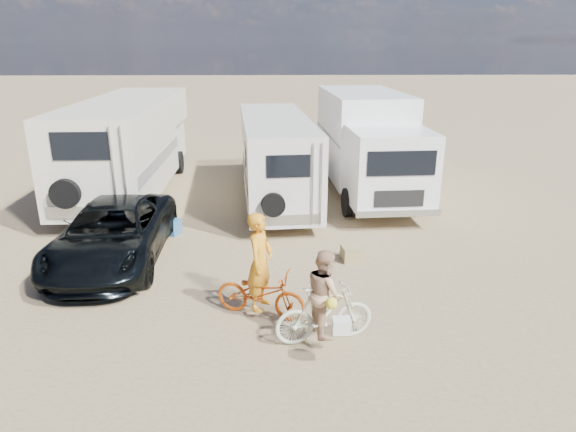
{
  "coord_description": "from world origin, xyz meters",
  "views": [
    {
      "loc": [
        0.34,
        -9.36,
        4.99
      ],
      "look_at": [
        0.58,
        1.27,
        1.3
      ],
      "focal_mm": 31.66,
      "sensor_mm": 36.0,
      "label": 1
    }
  ],
  "objects_px": {
    "dark_suv": "(113,233)",
    "bike_woman": "(324,314)",
    "bike_parked": "(403,194)",
    "cooler": "(170,227)",
    "box_truck": "(369,146)",
    "bike_man": "(261,293)",
    "rv_left": "(129,147)",
    "crate": "(351,254)",
    "rv_main": "(276,160)",
    "rider_man": "(260,270)",
    "rider_woman": "(325,302)"
  },
  "relations": [
    {
      "from": "dark_suv",
      "to": "bike_woman",
      "type": "distance_m",
      "value": 5.86
    },
    {
      "from": "bike_parked",
      "to": "cooler",
      "type": "xyz_separation_m",
      "value": [
        -6.79,
        -1.93,
        -0.29
      ]
    },
    {
      "from": "box_truck",
      "to": "bike_man",
      "type": "relative_size",
      "value": 4.09
    },
    {
      "from": "rv_left",
      "to": "crate",
      "type": "xyz_separation_m",
      "value": [
        6.73,
        -5.93,
        -1.4
      ]
    },
    {
      "from": "rv_main",
      "to": "dark_suv",
      "type": "xyz_separation_m",
      "value": [
        -3.84,
        -4.69,
        -0.67
      ]
    },
    {
      "from": "rv_main",
      "to": "rv_left",
      "type": "distance_m",
      "value": 5.07
    },
    {
      "from": "rv_left",
      "to": "rider_man",
      "type": "xyz_separation_m",
      "value": [
        4.65,
        -8.45,
        -0.63
      ]
    },
    {
      "from": "dark_suv",
      "to": "rider_man",
      "type": "bearing_deg",
      "value": -38.23
    },
    {
      "from": "cooler",
      "to": "crate",
      "type": "height_order",
      "value": "cooler"
    },
    {
      "from": "bike_man",
      "to": "bike_parked",
      "type": "distance_m",
      "value": 7.59
    },
    {
      "from": "bike_man",
      "to": "crate",
      "type": "distance_m",
      "value": 3.28
    },
    {
      "from": "bike_parked",
      "to": "cooler",
      "type": "bearing_deg",
      "value": 131.8
    },
    {
      "from": "rv_left",
      "to": "rider_woman",
      "type": "bearing_deg",
      "value": -59.27
    },
    {
      "from": "bike_man",
      "to": "cooler",
      "type": "xyz_separation_m",
      "value": [
        -2.6,
        4.39,
        -0.26
      ]
    },
    {
      "from": "rv_main",
      "to": "crate",
      "type": "distance_m",
      "value": 5.27
    },
    {
      "from": "cooler",
      "to": "rv_left",
      "type": "bearing_deg",
      "value": 141.73
    },
    {
      "from": "rv_left",
      "to": "cooler",
      "type": "xyz_separation_m",
      "value": [
        2.06,
        -4.06,
        -1.36
      ]
    },
    {
      "from": "bike_woman",
      "to": "rider_man",
      "type": "bearing_deg",
      "value": 38.82
    },
    {
      "from": "bike_woman",
      "to": "rv_left",
      "type": "bearing_deg",
      "value": 19.0
    },
    {
      "from": "bike_woman",
      "to": "bike_man",
      "type": "bearing_deg",
      "value": 38.82
    },
    {
      "from": "rv_left",
      "to": "box_truck",
      "type": "relative_size",
      "value": 1.22
    },
    {
      "from": "rv_main",
      "to": "dark_suv",
      "type": "distance_m",
      "value": 6.1
    },
    {
      "from": "rider_man",
      "to": "bike_parked",
      "type": "distance_m",
      "value": 7.6
    },
    {
      "from": "box_truck",
      "to": "rv_main",
      "type": "bearing_deg",
      "value": -170.8
    },
    {
      "from": "rider_woman",
      "to": "cooler",
      "type": "xyz_separation_m",
      "value": [
        -3.72,
        5.28,
        -0.56
      ]
    },
    {
      "from": "bike_woman",
      "to": "rider_man",
      "type": "distance_m",
      "value": 1.49
    },
    {
      "from": "rider_man",
      "to": "bike_parked",
      "type": "xyz_separation_m",
      "value": [
        4.2,
        6.32,
        -0.44
      ]
    },
    {
      "from": "rv_main",
      "to": "dark_suv",
      "type": "relative_size",
      "value": 1.43
    },
    {
      "from": "bike_man",
      "to": "dark_suv",
      "type": "bearing_deg",
      "value": 73.82
    },
    {
      "from": "bike_man",
      "to": "bike_parked",
      "type": "bearing_deg",
      "value": -13.13
    },
    {
      "from": "bike_woman",
      "to": "rv_main",
      "type": "bearing_deg",
      "value": -6.96
    },
    {
      "from": "box_truck",
      "to": "dark_suv",
      "type": "distance_m",
      "value": 8.83
    },
    {
      "from": "box_truck",
      "to": "bike_parked",
      "type": "bearing_deg",
      "value": -67.75
    },
    {
      "from": "rv_left",
      "to": "rider_woman",
      "type": "xyz_separation_m",
      "value": [
        5.77,
        -9.34,
        -0.81
      ]
    },
    {
      "from": "dark_suv",
      "to": "rv_left",
      "type": "bearing_deg",
      "value": 99.16
    },
    {
      "from": "bike_man",
      "to": "bike_woman",
      "type": "bearing_deg",
      "value": -107.99
    },
    {
      "from": "rider_woman",
      "to": "cooler",
      "type": "distance_m",
      "value": 6.48
    },
    {
      "from": "bike_woman",
      "to": "rider_woman",
      "type": "height_order",
      "value": "rider_woman"
    },
    {
      "from": "rv_main",
      "to": "bike_woman",
      "type": "distance_m",
      "value": 8.3
    },
    {
      "from": "bike_man",
      "to": "rider_woman",
      "type": "height_order",
      "value": "rider_woman"
    },
    {
      "from": "dark_suv",
      "to": "bike_parked",
      "type": "xyz_separation_m",
      "value": [
        7.75,
        3.68,
        -0.2
      ]
    },
    {
      "from": "rider_woman",
      "to": "bike_woman",
      "type": "bearing_deg",
      "value": -0.0
    },
    {
      "from": "rv_left",
      "to": "crate",
      "type": "height_order",
      "value": "rv_left"
    },
    {
      "from": "bike_woman",
      "to": "crate",
      "type": "height_order",
      "value": "bike_woman"
    },
    {
      "from": "rider_woman",
      "to": "cooler",
      "type": "height_order",
      "value": "rider_woman"
    },
    {
      "from": "rv_main",
      "to": "cooler",
      "type": "height_order",
      "value": "rv_main"
    },
    {
      "from": "box_truck",
      "to": "crate",
      "type": "xyz_separation_m",
      "value": [
        -1.31,
        -5.5,
        -1.49
      ]
    },
    {
      "from": "box_truck",
      "to": "bike_woman",
      "type": "relative_size",
      "value": 4.14
    },
    {
      "from": "bike_parked",
      "to": "crate",
      "type": "distance_m",
      "value": 4.37
    },
    {
      "from": "rv_main",
      "to": "bike_parked",
      "type": "height_order",
      "value": "rv_main"
    }
  ]
}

